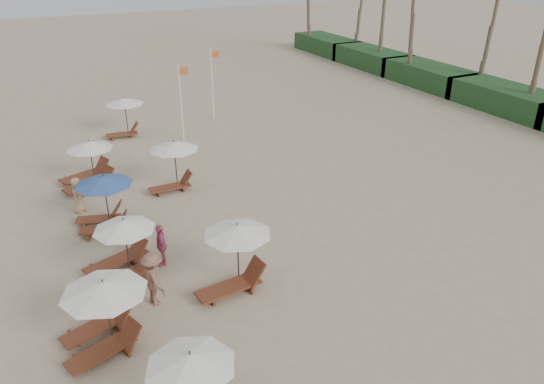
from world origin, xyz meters
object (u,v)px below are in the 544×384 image
beachgoer_mid_b (154,279)px  flag_pole_near (181,99)px  inland_station_0 (233,256)px  beachgoer_far_b (78,195)px  beachgoer_far_a (161,245)px  lounger_station_2 (100,313)px  lounger_station_3 (119,252)px  inland_station_1 (172,160)px  lounger_station_4 (102,201)px  inland_station_2 (123,112)px  lounger_station_5 (86,166)px

beachgoer_mid_b → flag_pole_near: size_ratio=0.42×
inland_station_0 → beachgoer_far_b: 8.72m
beachgoer_far_a → lounger_station_2: bearing=-30.8°
lounger_station_3 → inland_station_1: (3.67, 5.88, 0.46)m
lounger_station_3 → inland_station_1: 6.95m
lounger_station_4 → beachgoer_far_b: (-0.68, 1.92, -0.43)m
beachgoer_far_a → flag_pole_near: size_ratio=0.36×
lounger_station_3 → inland_station_0: 3.94m
lounger_station_4 → flag_pole_near: bearing=54.6°
lounger_station_2 → inland_station_2: size_ratio=1.04×
inland_station_1 → flag_pole_near: 6.76m
lounger_station_4 → inland_station_1: 4.22m
lounger_station_4 → beachgoer_far_b: lounger_station_4 is taller
inland_station_1 → beachgoer_mid_b: bearing=-111.1°
lounger_station_5 → flag_pole_near: size_ratio=0.63×
inland_station_0 → beachgoer_far_a: 3.03m
lounger_station_4 → inland_station_2: (3.16, 10.56, 0.26)m
beachgoer_far_b → lounger_station_3: bearing=-150.4°
inland_station_1 → inland_station_2: same height
beachgoer_mid_b → lounger_station_3: bearing=4.9°
inland_station_1 → beachgoer_far_b: inland_station_1 is taller
beachgoer_mid_b → lounger_station_5: bearing=-10.8°
lounger_station_3 → inland_station_1: inland_station_1 is taller
lounger_station_3 → inland_station_0: size_ratio=0.91×
lounger_station_5 → beachgoer_far_a: 8.07m
beachgoer_far_a → lounger_station_3: bearing=-77.7°
inland_station_0 → lounger_station_2: bearing=-170.0°
lounger_station_2 → inland_station_2: (4.44, 17.28, 0.36)m
inland_station_0 → lounger_station_3: bearing=142.8°
lounger_station_4 → lounger_station_5: 4.49m
beachgoer_far_b → lounger_station_4: bearing=-136.6°
lounger_station_4 → inland_station_1: lounger_station_4 is taller
lounger_station_2 → lounger_station_5: 11.29m
beachgoer_mid_b → inland_station_0: bearing=-113.3°
lounger_station_4 → beachgoer_far_a: (1.33, -3.48, -0.42)m
lounger_station_2 → beachgoer_far_a: (2.61, 3.24, -0.32)m
beachgoer_mid_b → beachgoer_far_b: 7.55m
lounger_station_2 → lounger_station_3: bearing=69.7°
lounger_station_2 → beachgoer_mid_b: size_ratio=1.45×
lounger_station_5 → lounger_station_4: bearing=-90.8°
lounger_station_5 → inland_station_0: inland_station_0 is taller
inland_station_2 → beachgoer_mid_b: bearing=-99.3°
lounger_station_5 → inland_station_2: 6.84m
lounger_station_3 → lounger_station_5: 8.08m
inland_station_0 → inland_station_1: bearing=86.3°
lounger_station_4 → inland_station_0: bearing=-63.3°
lounger_station_4 → inland_station_2: 11.02m
inland_station_1 → beachgoer_far_b: (-4.23, -0.37, -0.65)m
lounger_station_4 → inland_station_2: bearing=73.4°
lounger_station_4 → inland_station_0: lounger_station_4 is taller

